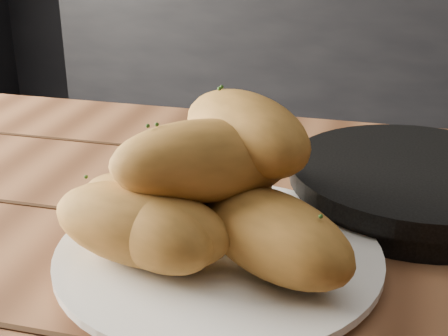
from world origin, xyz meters
TOP-DOWN VIEW (x-y plane):
  - plate at (-0.39, -0.18)m, footprint 0.30×0.30m
  - bread_rolls at (-0.40, -0.18)m, footprint 0.29×0.25m
  - skillet at (-0.21, 0.01)m, footprint 0.40×0.28m

SIDE VIEW (x-z plane):
  - plate at x=-0.39m, z-range 0.75..0.77m
  - skillet at x=-0.21m, z-range 0.75..0.80m
  - bread_rolls at x=-0.40m, z-range 0.75..0.89m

